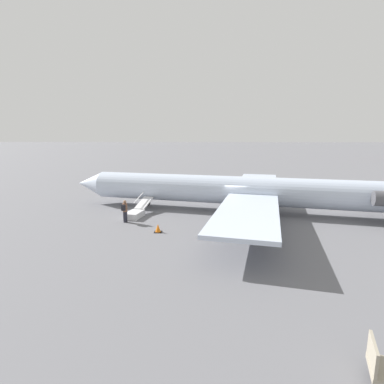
# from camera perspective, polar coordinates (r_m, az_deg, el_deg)

# --- Properties ---
(ground_plane) EXTENTS (600.00, 600.00, 0.00)m
(ground_plane) POSITION_cam_1_polar(r_m,az_deg,el_deg) (26.77, 8.70, -3.70)
(ground_plane) COLOR slate
(airplane_main) EXTENTS (32.14, 24.97, 6.44)m
(airplane_main) POSITION_cam_1_polar(r_m,az_deg,el_deg) (26.29, 10.85, 0.25)
(airplane_main) COLOR silver
(airplane_main) RESTS_ON ground
(boarding_stairs) EXTENTS (1.84, 4.14, 1.63)m
(boarding_stairs) POSITION_cam_1_polar(r_m,az_deg,el_deg) (25.23, -10.54, -3.79)
(boarding_stairs) COLOR silver
(boarding_stairs) RESTS_ON ground
(passenger) EXTENTS (0.39, 0.56, 1.74)m
(passenger) POSITION_cam_1_polar(r_m,az_deg,el_deg) (23.56, -12.67, -3.30)
(passenger) COLOR #23232D
(passenger) RESTS_ON ground
(traffic_cone_near_stairs) EXTENTS (0.52, 0.52, 0.58)m
(traffic_cone_near_stairs) POSITION_cam_1_polar(r_m,az_deg,el_deg) (21.00, -6.50, -6.91)
(traffic_cone_near_stairs) COLOR black
(traffic_cone_near_stairs) RESTS_ON ground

